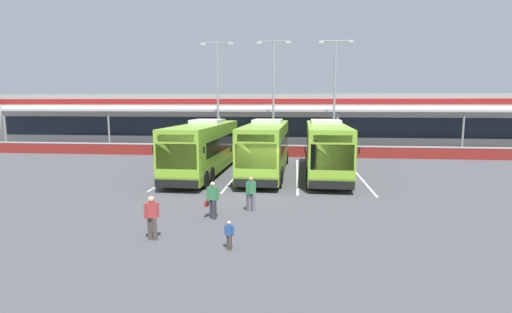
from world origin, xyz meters
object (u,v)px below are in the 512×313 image
Objects in this scene: coach_bus_centre at (326,149)px; pedestrian_near_bin at (152,216)px; pedestrian_with_handbag at (212,199)px; lamp_post_centre at (274,89)px; lamp_post_west at (218,90)px; coach_bus_left_centre at (266,148)px; coach_bus_leftmost at (205,149)px; lamp_post_east at (335,89)px; pedestrian_in_dark_coat at (251,193)px; pedestrian_child at (229,234)px.

coach_bus_centre is 15.51m from pedestrian_near_bin.
pedestrian_with_handbag is 22.76m from lamp_post_centre.
lamp_post_west is (-9.93, 11.35, 4.50)m from coach_bus_centre.
coach_bus_left_centre is 14.07m from pedestrian_near_bin.
coach_bus_left_centre is 7.53× the size of pedestrian_with_handbag.
lamp_post_centre is (-0.19, 11.11, 4.50)m from coach_bus_left_centre.
lamp_post_centre is at bearing 86.70° from pedestrian_with_handbag.
coach_bus_leftmost is 1.11× the size of lamp_post_east.
coach_bus_centre is 7.53× the size of pedestrian_in_dark_coat.
pedestrian_in_dark_coat is 1.00× the size of pedestrian_near_bin.
lamp_post_west reaches higher than pedestrian_in_dark_coat.
coach_bus_left_centre reaches higher than pedestrian_in_dark_coat.
lamp_post_east is (1.60, 11.39, 4.50)m from coach_bus_centre.
pedestrian_with_handbag is at bearing -97.58° from coach_bus_left_centre.
coach_bus_left_centre is at bearing 90.28° from pedestrian_in_dark_coat.
pedestrian_in_dark_coat is 5.12m from pedestrian_near_bin.
lamp_post_west is (-1.49, 11.94, 4.50)m from coach_bus_leftmost.
coach_bus_centre is 7.53× the size of pedestrian_near_bin.
lamp_post_west is 1.00× the size of lamp_post_east.
pedestrian_in_dark_coat is 21.46m from lamp_post_centre.
coach_bus_leftmost is 1.00× the size of coach_bus_centre.
pedestrian_child is (4.17, -13.74, -1.24)m from coach_bus_leftmost.
coach_bus_left_centre reaches higher than pedestrian_child.
pedestrian_with_handbag is at bearing -78.99° from lamp_post_west.
coach_bus_leftmost is 4.34m from coach_bus_left_centre.
pedestrian_child is 0.09× the size of lamp_post_east.
coach_bus_centre is at bearing -98.01° from lamp_post_east.
coach_bus_leftmost and coach_bus_centre have the same top height.
pedestrian_with_handbag is 23.36m from lamp_post_west.
pedestrian_in_dark_coat is 0.15× the size of lamp_post_centre.
lamp_post_west is (-2.72, 25.05, 5.42)m from pedestrian_near_bin.
pedestrian_in_dark_coat is 22.46m from lamp_post_east.
lamp_post_east is at bearing 0.19° from lamp_post_west.
lamp_post_centre reaches higher than coach_bus_leftmost.
lamp_post_west reaches higher than coach_bus_leftmost.
lamp_post_east is (5.69, 21.04, 5.42)m from pedestrian_in_dark_coat.
coach_bus_leftmost is 8.46m from coach_bus_centre.
pedestrian_child is at bearing -12.25° from pedestrian_near_bin.
coach_bus_leftmost is 12.85m from lamp_post_west.
coach_bus_centre is at bearing -48.82° from lamp_post_west.
pedestrian_in_dark_coat reaches higher than pedestrian_child.
coach_bus_centre is 12.75m from lamp_post_centre.
pedestrian_with_handbag is 1.61× the size of pedestrian_child.
pedestrian_near_bin is at bearing -102.67° from coach_bus_left_centre.
coach_bus_leftmost reaches higher than pedestrian_child.
pedestrian_with_handbag is at bearing 111.35° from pedestrian_child.
lamp_post_centre is 1.00× the size of lamp_post_east.
coach_bus_leftmost is at bearing -176.01° from coach_bus_centre.
coach_bus_leftmost is 1.11× the size of lamp_post_centre.
coach_bus_left_centre is 13.52m from lamp_post_west.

